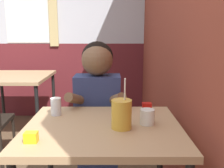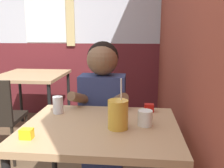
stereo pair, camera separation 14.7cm
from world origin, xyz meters
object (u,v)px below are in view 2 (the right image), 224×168
main_table (101,139)px  background_table (32,80)px  cocktail_pitcher (118,114)px  person_seated (103,113)px

main_table → background_table: (-1.09, 1.61, 0.00)m
background_table → cocktail_pitcher: size_ratio=3.04×
background_table → cocktail_pitcher: cocktail_pitcher is taller
person_seated → cocktail_pitcher: bearing=-74.0°
background_table → person_seated: (1.03, -1.09, -0.02)m
main_table → cocktail_pitcher: bearing=-20.3°
cocktail_pitcher → background_table: bearing=125.9°
main_table → person_seated: (-0.06, 0.52, -0.02)m
main_table → person_seated: size_ratio=0.71×
background_table → person_seated: bearing=-46.6°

